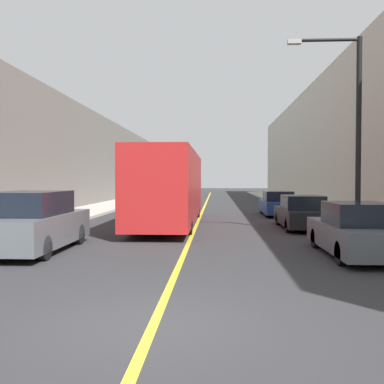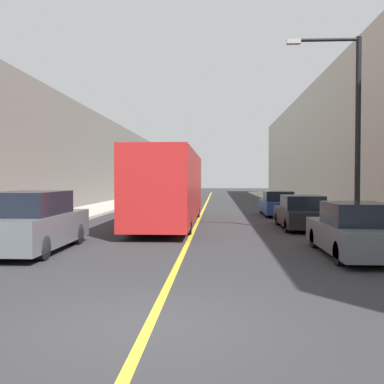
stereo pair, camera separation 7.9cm
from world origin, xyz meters
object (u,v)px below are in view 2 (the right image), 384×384
object	(u,v)px
parked_suv_left	(32,224)
car_right_mid	(301,214)
bus	(170,186)
car_right_far	(278,205)
street_lamp_right	(351,121)
car_right_near	(354,232)

from	to	relation	value
parked_suv_left	car_right_mid	world-z (taller)	parked_suv_left
bus	car_right_mid	xyz separation A→B (m)	(5.96, -1.65, -1.17)
bus	car_right_far	xyz separation A→B (m)	(5.86, 5.40, -1.18)
car_right_mid	street_lamp_right	bearing A→B (deg)	-68.22
car_right_mid	car_right_far	world-z (taller)	car_right_mid
car_right_near	car_right_far	bearing A→B (deg)	91.19
parked_suv_left	street_lamp_right	xyz separation A→B (m)	(10.49, 3.68, 3.47)
bus	car_right_near	xyz separation A→B (m)	(6.15, -8.69, -1.15)
car_right_near	car_right_far	distance (m)	14.10
bus	street_lamp_right	distance (m)	8.94
bus	parked_suv_left	distance (m)	9.07
parked_suv_left	car_right_near	world-z (taller)	parked_suv_left
bus	car_right_near	world-z (taller)	bus
parked_suv_left	car_right_far	size ratio (longest dim) A/B	1.04
bus	street_lamp_right	bearing A→B (deg)	-33.23
parked_suv_left	car_right_mid	xyz separation A→B (m)	(9.26, 6.74, -0.18)
parked_suv_left	street_lamp_right	distance (m)	11.64
street_lamp_right	car_right_far	bearing A→B (deg)	97.49
street_lamp_right	car_right_mid	bearing A→B (deg)	111.78
parked_suv_left	car_right_near	size ratio (longest dim) A/B	1.04
bus	car_right_near	distance (m)	10.71
car_right_mid	car_right_near	bearing A→B (deg)	-88.49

